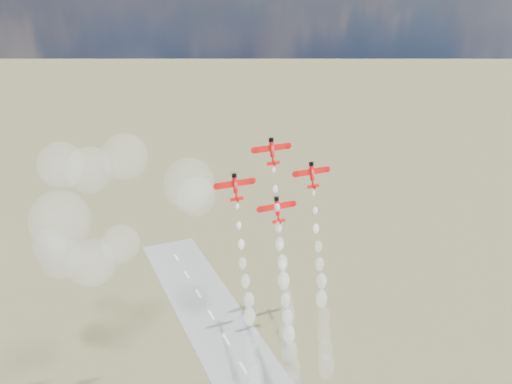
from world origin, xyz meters
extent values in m
cylinder|color=red|center=(-1.93, 0.77, 102.84)|extent=(1.29, 2.40, 4.95)
cylinder|color=black|center=(-1.93, 1.39, 105.34)|extent=(1.47, 1.65, 1.25)
cube|color=red|center=(-1.93, 1.15, 103.03)|extent=(11.22, 0.64, 1.83)
cube|color=white|center=(-4.97, 1.26, 103.00)|extent=(4.42, 0.15, 0.50)
cube|color=white|center=(1.10, 1.26, 103.00)|extent=(4.42, 0.15, 0.50)
cube|color=red|center=(-1.93, -0.36, 98.86)|extent=(4.05, 0.35, 1.01)
cube|color=red|center=(-1.93, -1.07, 98.84)|extent=(0.13, 1.81, 1.54)
ellipsoid|color=silver|center=(-1.93, 0.26, 102.87)|extent=(1.01, 1.43, 2.43)
cone|color=red|center=(-1.93, -0.09, 99.55)|extent=(1.29, 1.83, 2.63)
cylinder|color=red|center=(-14.39, -1.33, 94.38)|extent=(1.29, 2.40, 4.95)
cylinder|color=black|center=(-14.39, -0.71, 96.88)|extent=(1.47, 1.65, 1.25)
cube|color=red|center=(-14.39, -0.95, 94.57)|extent=(11.22, 0.64, 1.83)
cube|color=white|center=(-17.43, -0.84, 94.54)|extent=(4.42, 0.15, 0.50)
cube|color=white|center=(-11.35, -0.84, 94.54)|extent=(4.42, 0.15, 0.50)
cube|color=red|center=(-14.39, -2.46, 90.39)|extent=(4.05, 0.35, 1.01)
cube|color=red|center=(-14.39, -3.18, 90.38)|extent=(0.13, 1.81, 1.54)
ellipsoid|color=silver|center=(-14.39, -1.84, 94.41)|extent=(1.01, 1.43, 2.43)
cone|color=red|center=(-14.39, -2.19, 91.08)|extent=(1.29, 1.83, 2.63)
cylinder|color=red|center=(10.53, -1.33, 94.38)|extent=(1.29, 2.40, 4.95)
cylinder|color=black|center=(10.53, -0.71, 96.88)|extent=(1.47, 1.65, 1.25)
cube|color=red|center=(10.53, -0.95, 94.57)|extent=(11.22, 0.64, 1.83)
cube|color=white|center=(7.49, -0.84, 94.54)|extent=(4.42, 0.15, 0.50)
cube|color=white|center=(13.56, -0.84, 94.54)|extent=(4.42, 0.15, 0.50)
cube|color=red|center=(10.53, -2.46, 90.39)|extent=(4.05, 0.35, 1.01)
cube|color=red|center=(10.53, -3.18, 90.38)|extent=(0.13, 1.81, 1.54)
ellipsoid|color=silver|center=(10.53, -1.84, 94.41)|extent=(1.01, 1.43, 2.43)
cone|color=red|center=(10.53, -2.19, 91.08)|extent=(1.29, 1.83, 2.63)
cylinder|color=red|center=(-1.93, -3.43, 85.91)|extent=(1.29, 2.40, 4.95)
cylinder|color=black|center=(-1.93, -2.81, 88.41)|extent=(1.47, 1.65, 1.25)
cube|color=red|center=(-1.93, -3.05, 86.10)|extent=(11.22, 0.64, 1.83)
cube|color=white|center=(-4.97, -2.95, 86.08)|extent=(4.42, 0.15, 0.50)
cube|color=white|center=(1.10, -2.95, 86.08)|extent=(4.42, 0.15, 0.50)
cube|color=red|center=(-1.93, -4.56, 81.93)|extent=(4.05, 0.35, 1.01)
cube|color=red|center=(-1.93, -5.28, 81.91)|extent=(0.13, 1.81, 1.54)
ellipsoid|color=silver|center=(-1.93, -3.95, 85.94)|extent=(1.01, 1.43, 2.43)
cone|color=red|center=(-1.93, -4.30, 82.62)|extent=(1.29, 1.83, 2.63)
sphere|color=white|center=(-1.90, -0.62, 96.82)|extent=(1.03, 1.03, 1.03)
sphere|color=white|center=(-2.11, -2.26, 91.42)|extent=(1.44, 1.44, 1.44)
sphere|color=white|center=(-2.02, -3.33, 85.84)|extent=(1.86, 1.86, 1.86)
sphere|color=white|center=(-2.07, -4.60, 80.17)|extent=(2.28, 2.28, 2.28)
sphere|color=white|center=(-2.17, -5.96, 74.98)|extent=(2.70, 2.70, 2.70)
sphere|color=white|center=(-1.89, -7.46, 69.36)|extent=(3.12, 3.12, 3.12)
sphere|color=white|center=(-1.94, -8.69, 63.77)|extent=(3.53, 3.53, 3.53)
sphere|color=white|center=(-1.74, -10.04, 58.14)|extent=(3.95, 3.95, 3.95)
sphere|color=white|center=(-1.57, -11.42, 53.06)|extent=(4.37, 4.37, 4.37)
sphere|color=white|center=(-2.45, -12.85, 47.78)|extent=(4.79, 4.79, 4.79)
sphere|color=white|center=(-2.42, -14.57, 42.06)|extent=(5.21, 5.21, 5.21)
sphere|color=white|center=(-14.42, -2.94, 88.32)|extent=(1.03, 1.03, 1.03)
sphere|color=white|center=(-14.55, -4.16, 82.77)|extent=(1.44, 1.44, 1.44)
sphere|color=white|center=(-14.41, -5.60, 77.30)|extent=(1.86, 1.86, 1.86)
sphere|color=white|center=(-14.55, -6.86, 71.74)|extent=(2.28, 2.28, 2.28)
sphere|color=white|center=(-14.45, -8.60, 66.56)|extent=(2.70, 2.70, 2.70)
sphere|color=white|center=(-14.01, -10.01, 60.69)|extent=(3.12, 3.12, 3.12)
sphere|color=white|center=(-14.13, -10.75, 55.63)|extent=(3.53, 3.53, 3.53)
sphere|color=white|center=(-14.00, -12.77, 49.48)|extent=(3.95, 3.95, 3.95)
sphere|color=white|center=(-14.69, -13.86, 44.26)|extent=(4.37, 4.37, 4.37)
sphere|color=white|center=(-14.04, -14.99, 38.40)|extent=(4.79, 4.79, 4.79)
sphere|color=white|center=(10.55, -2.84, 88.27)|extent=(1.03, 1.03, 1.03)
sphere|color=white|center=(10.62, -4.20, 83.02)|extent=(1.44, 1.44, 1.44)
sphere|color=white|center=(10.41, -5.35, 77.41)|extent=(1.86, 1.86, 1.86)
sphere|color=white|center=(10.59, -7.07, 72.08)|extent=(2.28, 2.28, 2.28)
sphere|color=white|center=(10.67, -8.12, 66.33)|extent=(2.70, 2.70, 2.70)
sphere|color=white|center=(10.75, -9.84, 61.20)|extent=(3.12, 3.12, 3.12)
sphere|color=white|center=(10.17, -11.15, 55.65)|extent=(3.53, 3.53, 3.53)
sphere|color=white|center=(10.57, -12.82, 49.90)|extent=(3.95, 3.95, 3.95)
sphere|color=white|center=(10.21, -13.81, 44.11)|extent=(4.37, 4.37, 4.37)
sphere|color=white|center=(10.28, -15.14, 38.71)|extent=(4.79, 4.79, 4.79)
sphere|color=white|center=(9.90, -16.90, 33.60)|extent=(5.21, 5.21, 5.21)
sphere|color=white|center=(-1.96, -4.98, 79.78)|extent=(1.03, 1.03, 1.03)
sphere|color=white|center=(-2.09, -6.25, 74.50)|extent=(1.44, 1.44, 1.44)
sphere|color=white|center=(-2.06, -7.71, 68.73)|extent=(1.86, 1.86, 1.86)
sphere|color=white|center=(-1.86, -9.12, 63.20)|extent=(2.28, 2.28, 2.28)
sphere|color=white|center=(-2.16, -10.70, 58.15)|extent=(2.70, 2.70, 2.70)
sphere|color=white|center=(-1.86, -11.74, 52.53)|extent=(3.12, 3.12, 3.12)
sphere|color=white|center=(-1.94, -13.07, 47.07)|extent=(3.53, 3.53, 3.53)
sphere|color=white|center=(-2.21, -14.67, 41.79)|extent=(3.95, 3.95, 3.95)
sphere|color=white|center=(-1.56, -16.23, 35.96)|extent=(4.37, 4.37, 4.37)
sphere|color=white|center=(-62.42, 32.67, 63.66)|extent=(13.55, 13.55, 13.55)
sphere|color=white|center=(-51.08, 25.29, 95.28)|extent=(14.28, 14.28, 14.28)
sphere|color=white|center=(-53.69, 28.43, 62.29)|extent=(16.21, 16.21, 16.21)
sphere|color=white|center=(-42.79, 35.85, 63.43)|extent=(13.70, 13.70, 13.70)
sphere|color=white|center=(-61.50, 24.72, 80.70)|extent=(18.65, 18.65, 18.65)
sphere|color=white|center=(-58.43, 36.72, 94.20)|extent=(14.77, 14.77, 14.77)
sphere|color=white|center=(-17.40, 27.51, 80.08)|extent=(13.56, 13.56, 13.56)
sphere|color=white|center=(-40.81, 21.27, 99.36)|extent=(14.04, 14.04, 14.04)
sphere|color=white|center=(-17.49, 35.18, 82.02)|extent=(18.30, 18.30, 18.30)
sphere|color=white|center=(-65.43, 34.87, 67.60)|extent=(11.25, 11.25, 11.25)
camera|label=1|loc=(-66.04, -135.27, 150.90)|focal=38.00mm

